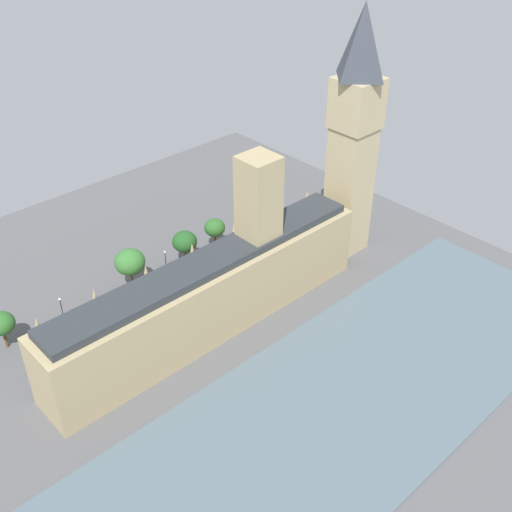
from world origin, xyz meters
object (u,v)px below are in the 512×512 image
at_px(pedestrian_midblock, 133,339).
at_px(plane_tree_leading, 185,242).
at_px(pedestrian_opposite_hall, 273,263).
at_px(clock_tower, 354,131).
at_px(street_lamp_slot_10, 61,306).
at_px(plane_tree_by_river_gate, 1,324).
at_px(plane_tree_trailing, 130,262).
at_px(street_lamp_slot_11, 165,257).
at_px(parliament_building, 216,288).
at_px(double_decker_bus_kerbside, 218,267).
at_px(car_white_corner, 67,355).
at_px(pedestrian_near_tower, 282,259).
at_px(plane_tree_far_end, 215,228).
at_px(car_dark_green_under_trees, 147,307).

distance_m(pedestrian_midblock, plane_tree_leading, 29.31).
bearing_deg(pedestrian_opposite_hall, clock_tower, 4.97).
bearing_deg(pedestrian_midblock, street_lamp_slot_10, 38.56).
relative_size(plane_tree_by_river_gate, plane_tree_trailing, 0.79).
bearing_deg(street_lamp_slot_11, parliament_building, 171.64).
height_order(double_decker_bus_kerbside, street_lamp_slot_11, street_lamp_slot_11).
height_order(pedestrian_midblock, plane_tree_by_river_gate, plane_tree_by_river_gate).
bearing_deg(car_white_corner, pedestrian_midblock, 68.86).
relative_size(double_decker_bus_kerbside, plane_tree_leading, 1.17).
relative_size(plane_tree_by_river_gate, street_lamp_slot_10, 1.28).
distance_m(clock_tower, street_lamp_slot_10, 74.37).
xyz_separation_m(pedestrian_near_tower, plane_tree_leading, (14.70, 17.92, 5.88)).
height_order(pedestrian_opposite_hall, pedestrian_midblock, pedestrian_midblock).
xyz_separation_m(parliament_building, plane_tree_leading, (21.95, -8.63, -2.92)).
bearing_deg(plane_tree_leading, plane_tree_by_river_gate, 87.96).
relative_size(plane_tree_leading, plane_tree_far_end, 1.03).
distance_m(car_dark_green_under_trees, car_white_corner, 20.33).
distance_m(plane_tree_trailing, street_lamp_slot_11, 10.20).
xyz_separation_m(clock_tower, plane_tree_by_river_gate, (22.04, 78.52, -24.79)).
height_order(pedestrian_midblock, plane_tree_trailing, plane_tree_trailing).
xyz_separation_m(car_white_corner, street_lamp_slot_10, (10.29, -4.95, 3.68)).
distance_m(parliament_building, plane_tree_by_river_gate, 42.93).
xyz_separation_m(car_dark_green_under_trees, plane_tree_leading, (8.10, -16.88, 5.71)).
xyz_separation_m(parliament_building, double_decker_bus_kerbside, (13.11, -11.18, -6.88)).
relative_size(parliament_building, pedestrian_opposite_hall, 49.42).
relative_size(clock_tower, street_lamp_slot_10, 9.06).
bearing_deg(parliament_building, double_decker_bus_kerbside, -40.48).
bearing_deg(parliament_building, pedestrian_midblock, 65.01).
relative_size(car_white_corner, street_lamp_slot_11, 0.75).
relative_size(car_white_corner, pedestrian_opposite_hall, 2.99).
distance_m(double_decker_bus_kerbside, plane_tree_far_end, 11.68).
bearing_deg(pedestrian_opposite_hall, car_dark_green_under_trees, -168.49).
height_order(pedestrian_near_tower, street_lamp_slot_11, street_lamp_slot_11).
height_order(clock_tower, street_lamp_slot_10, clock_tower).
height_order(parliament_building, street_lamp_slot_10, parliament_building).
bearing_deg(car_dark_green_under_trees, pedestrian_opposite_hall, 73.05).
bearing_deg(parliament_building, plane_tree_far_end, -39.13).
xyz_separation_m(pedestrian_opposite_hall, pedestrian_midblock, (0.01, 40.01, 0.01)).
bearing_deg(car_dark_green_under_trees, double_decker_bus_kerbside, 81.99).
distance_m(pedestrian_opposite_hall, pedestrian_near_tower, 2.77).
xyz_separation_m(clock_tower, street_lamp_slot_11, (21.18, 39.45, -26.62)).
xyz_separation_m(pedestrian_opposite_hall, plane_tree_far_end, (14.32, 6.01, 5.99)).
xyz_separation_m(pedestrian_midblock, plane_tree_far_end, (14.30, -33.99, 5.99)).
xyz_separation_m(clock_tower, car_white_corner, (10.68, 71.29, -29.95)).
height_order(plane_tree_far_end, street_lamp_slot_10, plane_tree_far_end).
relative_size(plane_tree_by_river_gate, plane_tree_far_end, 0.94).
xyz_separation_m(pedestrian_near_tower, street_lamp_slot_10, (15.20, 50.11, 3.85)).
bearing_deg(street_lamp_slot_10, plane_tree_leading, -90.89).
bearing_deg(plane_tree_leading, pedestrian_near_tower, -129.36).
xyz_separation_m(car_white_corner, pedestrian_opposite_hall, (-4.62, -52.31, -0.21)).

